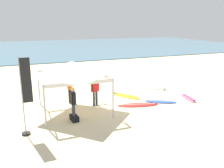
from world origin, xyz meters
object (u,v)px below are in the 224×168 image
at_px(person_red, 95,89).
at_px(person_orange, 69,87).
at_px(surfboard_white, 156,88).
at_px(surfboard_pink, 189,98).
at_px(gear_bag_near_tent, 74,118).
at_px(surfboard_blue, 161,102).
at_px(person_black, 73,102).
at_px(surfboard_yellow, 126,96).
at_px(banner_flag, 25,100).
at_px(canopy_tent, 72,68).
at_px(surfboard_red, 138,105).

relative_size(person_red, person_orange, 1.00).
distance_m(surfboard_white, surfboard_pink, 2.87).
bearing_deg(gear_bag_near_tent, surfboard_pink, 5.43).
bearing_deg(surfboard_blue, person_black, -172.04).
xyz_separation_m(surfboard_pink, person_orange, (-7.24, 1.95, 0.95)).
height_order(surfboard_blue, person_red, person_red).
xyz_separation_m(person_black, person_orange, (0.34, 2.66, 0.00)).
relative_size(person_orange, gear_bag_near_tent, 2.85).
height_order(surfboard_blue, gear_bag_near_tent, gear_bag_near_tent).
relative_size(surfboard_pink, gear_bag_near_tent, 3.13).
bearing_deg(surfboard_blue, person_orange, 160.02).
relative_size(surfboard_yellow, banner_flag, 0.61).
relative_size(banner_flag, gear_bag_near_tent, 5.67).
distance_m(person_orange, gear_bag_near_tent, 2.81).
bearing_deg(person_black, person_red, 45.34).
bearing_deg(surfboard_pink, canopy_tent, 174.86).
relative_size(person_black, person_orange, 1.00).
distance_m(person_red, banner_flag, 4.47).
relative_size(canopy_tent, banner_flag, 1.01).
distance_m(canopy_tent, person_red, 1.95).
xyz_separation_m(canopy_tent, surfboard_blue, (5.22, -0.59, -2.35)).
bearing_deg(canopy_tent, banner_flag, -140.01).
bearing_deg(surfboard_red, person_orange, 152.68).
relative_size(person_black, gear_bag_near_tent, 2.85).
xyz_separation_m(surfboard_white, person_red, (-5.22, -1.84, 0.95)).
bearing_deg(surfboard_red, banner_flag, -166.61).
relative_size(surfboard_pink, person_black, 1.10).
bearing_deg(surfboard_yellow, person_black, -147.19).
xyz_separation_m(surfboard_white, surfboard_pink, (0.73, -2.78, 0.00)).
distance_m(surfboard_blue, person_black, 5.65).
relative_size(canopy_tent, surfboard_pink, 1.84).
bearing_deg(surfboard_pink, surfboard_blue, 178.28).
height_order(surfboard_yellow, banner_flag, banner_flag).
xyz_separation_m(person_red, gear_bag_near_tent, (-1.61, -1.65, -0.85)).
height_order(surfboard_pink, person_red, person_red).
relative_size(person_orange, banner_flag, 0.50).
height_order(person_orange, gear_bag_near_tent, person_orange).
bearing_deg(gear_bag_near_tent, person_orange, 83.03).
bearing_deg(surfboard_red, person_black, -169.03).
bearing_deg(surfboard_white, gear_bag_near_tent, -152.89).
bearing_deg(surfboard_pink, banner_flag, -171.82).
height_order(surfboard_red, gear_bag_near_tent, gear_bag_near_tent).
distance_m(canopy_tent, gear_bag_near_tent, 2.65).
bearing_deg(surfboard_blue, person_red, 167.38).
bearing_deg(surfboard_pink, person_orange, 164.95).
relative_size(person_black, banner_flag, 0.50).
distance_m(surfboard_pink, person_black, 7.67).
xyz_separation_m(surfboard_pink, banner_flag, (-9.72, -1.40, 1.54)).
distance_m(banner_flag, gear_bag_near_tent, 2.68).
bearing_deg(person_orange, surfboard_pink, -15.05).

